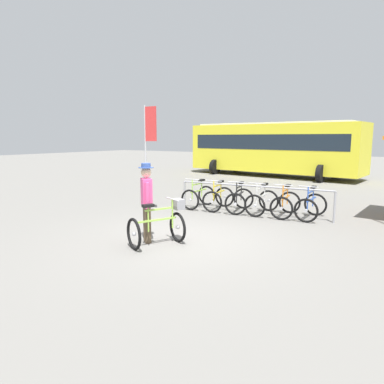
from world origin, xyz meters
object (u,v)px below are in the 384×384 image
object	(u,v)px
featured_bicycle	(160,225)
racked_bike_orange	(286,204)
racked_bike_yellow	(219,198)
racked_bike_black	(240,200)
racked_bike_lime	(199,196)
racked_bike_blue	(311,206)
racked_bike_white	(262,202)
bus_distant	(273,146)
person_with_featured_bike	(147,199)
banner_flag	(149,138)

from	to	relation	value
featured_bicycle	racked_bike_orange	bearing A→B (deg)	71.75
racked_bike_yellow	racked_bike_black	world-z (taller)	same
racked_bike_lime	racked_bike_blue	world-z (taller)	same
racked_bike_black	featured_bicycle	world-z (taller)	same
racked_bike_yellow	racked_bike_white	xyz separation A→B (m)	(1.39, 0.13, 0.00)
racked_bike_orange	bus_distant	distance (m)	11.00
racked_bike_orange	racked_bike_blue	distance (m)	0.70
racked_bike_lime	racked_bike_white	world-z (taller)	same
person_with_featured_bike	bus_distant	bearing A→B (deg)	99.43
racked_bike_lime	person_with_featured_bike	world-z (taller)	person_with_featured_bike
banner_flag	racked_bike_lime	bearing A→B (deg)	58.77
featured_bicycle	racked_bike_white	bearing A→B (deg)	80.76
racked_bike_blue	banner_flag	size ratio (longest dim) A/B	0.35
racked_bike_lime	racked_bike_black	bearing A→B (deg)	5.13
racked_bike_black	person_with_featured_bike	bearing A→B (deg)	-94.88
bus_distant	banner_flag	xyz separation A→B (m)	(0.44, -11.79, 0.49)
racked_bike_orange	racked_bike_black	bearing A→B (deg)	-174.87
featured_bicycle	person_with_featured_bike	distance (m)	0.63
racked_bike_black	bus_distant	xyz separation A→B (m)	(-2.70, 10.24, 1.37)
racked_bike_yellow	featured_bicycle	bearing A→B (deg)	-79.40
racked_bike_orange	person_with_featured_bike	world-z (taller)	person_with_featured_bike
featured_bicycle	banner_flag	distance (m)	3.80
racked_bike_yellow	bus_distant	distance (m)	10.59
racked_bike_black	person_with_featured_bike	size ratio (longest dim) A/B	0.69
banner_flag	racked_bike_white	bearing A→B (deg)	28.60
racked_bike_blue	racked_bike_lime	bearing A→B (deg)	-174.87
bus_distant	racked_bike_blue	bearing A→B (deg)	-64.53
racked_bike_white	racked_bike_blue	bearing A→B (deg)	5.13
racked_bike_lime	bus_distant	xyz separation A→B (m)	(-1.30, 10.37, 1.37)
racked_bike_lime	racked_bike_white	distance (m)	2.10
racked_bike_orange	bus_distant	bearing A→B (deg)	112.02
racked_bike_lime	racked_bike_white	size ratio (longest dim) A/B	0.98
racked_bike_white	bus_distant	bearing A→B (deg)	108.44
racked_bike_white	banner_flag	size ratio (longest dim) A/B	0.35
racked_bike_lime	racked_bike_white	xyz separation A→B (m)	(2.09, 0.19, 0.00)
racked_bike_white	featured_bicycle	world-z (taller)	same
racked_bike_white	featured_bicycle	size ratio (longest dim) A/B	0.90
person_with_featured_bike	banner_flag	size ratio (longest dim) A/B	0.54
racked_bike_orange	featured_bicycle	bearing A→B (deg)	-108.25
racked_bike_yellow	featured_bicycle	world-z (taller)	same
racked_bike_lime	featured_bicycle	size ratio (longest dim) A/B	0.88
racked_bike_blue	person_with_featured_bike	distance (m)	4.85
racked_bike_orange	person_with_featured_bike	bearing A→B (deg)	-112.95
bus_distant	featured_bicycle	bearing A→B (deg)	-79.12
racked_bike_orange	bus_distant	size ratio (longest dim) A/B	0.11
racked_bike_orange	banner_flag	xyz separation A→B (m)	(-3.65, -1.67, 1.86)
racked_bike_lime	racked_bike_yellow	size ratio (longest dim) A/B	0.96
racked_bike_yellow	banner_flag	xyz separation A→B (m)	(-1.56, -1.49, 1.86)
featured_bicycle	banner_flag	size ratio (longest dim) A/B	0.39
racked_bike_lime	person_with_featured_bike	distance (m)	4.03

